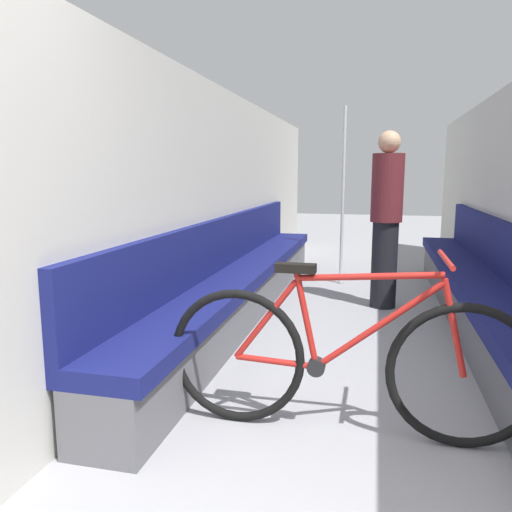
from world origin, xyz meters
TOP-DOWN VIEW (x-y plane):
  - wall_left at (-1.29, 3.18)m, footprint 0.10×9.56m
  - bench_seat_row_left at (-1.04, 3.38)m, footprint 0.46×5.19m
  - bench_seat_row_right at (1.04, 3.38)m, footprint 0.46×5.19m
  - bicycle at (0.03, 1.36)m, footprint 1.83×0.46m
  - grab_pole_near at (-0.23, 4.88)m, footprint 0.08×0.08m
  - passenger_standing at (0.25, 3.91)m, footprint 0.30×0.30m

SIDE VIEW (x-z plane):
  - bench_seat_row_left at x=-1.04m, z-range -0.15..0.75m
  - bench_seat_row_right at x=1.04m, z-range -0.15..0.75m
  - bicycle at x=0.03m, z-range -0.08..0.85m
  - passenger_standing at x=0.25m, z-range 0.03..1.72m
  - grab_pole_near at x=-0.23m, z-range -0.03..2.03m
  - wall_left at x=-1.29m, z-range 0.00..2.07m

